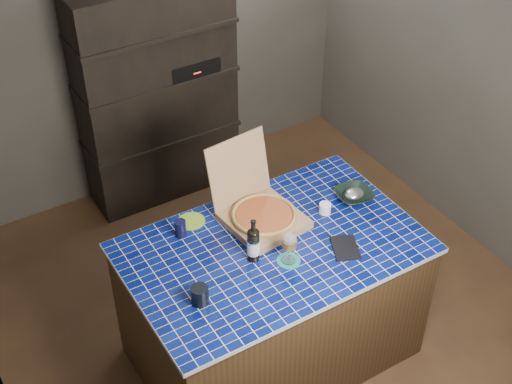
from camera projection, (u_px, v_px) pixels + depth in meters
room at (262, 156)px, 4.23m from camera, size 3.50×3.50×3.50m
shelving_unit at (158, 93)px, 5.47m from camera, size 1.20×0.41×1.80m
kitchen_island at (272, 301)px, 4.37m from camera, size 1.70×1.08×0.93m
pizza_box at (261, 213)px, 4.22m from camera, size 0.47×0.55×0.46m
mead_bottle at (253, 244)px, 3.93m from camera, size 0.08×0.08×0.28m
teal_trivet at (288, 261)px, 3.98m from camera, size 0.13×0.13×0.01m
wine_glass at (289, 243)px, 3.90m from camera, size 0.09×0.09×0.20m
tumbler at (200, 295)px, 3.71m from camera, size 0.09×0.09×0.10m
dvd_case at (345, 248)px, 4.06m from camera, size 0.21×0.24×0.02m
bowl at (354, 195)px, 4.40m from camera, size 0.26×0.26×0.06m
foil_contents at (354, 194)px, 4.39m from camera, size 0.13×0.11×0.06m
white_jar at (325, 208)px, 4.30m from camera, size 0.07×0.07×0.06m
navy_cup at (180, 228)px, 4.12m from camera, size 0.07×0.07×0.11m
green_trivet at (191, 221)px, 4.25m from camera, size 0.17×0.17×0.01m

